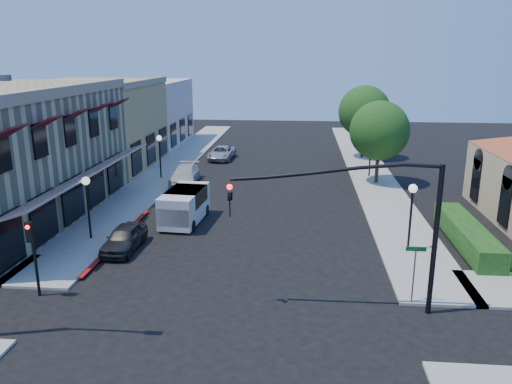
# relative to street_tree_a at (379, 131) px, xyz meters

# --- Properties ---
(ground) EXTENTS (120.00, 120.00, 0.00)m
(ground) POSITION_rel_street_tree_a_xyz_m (-8.80, -22.00, -4.19)
(ground) COLOR black
(ground) RESTS_ON ground
(sidewalk_left) EXTENTS (3.50, 50.00, 0.12)m
(sidewalk_left) POSITION_rel_street_tree_a_xyz_m (-17.55, 5.00, -4.13)
(sidewalk_left) COLOR gray
(sidewalk_left) RESTS_ON ground
(sidewalk_right) EXTENTS (3.50, 50.00, 0.12)m
(sidewalk_right) POSITION_rel_street_tree_a_xyz_m (-0.05, 5.00, -4.13)
(sidewalk_right) COLOR gray
(sidewalk_right) RESTS_ON ground
(curb_red_strip) EXTENTS (0.25, 10.00, 0.06)m
(curb_red_strip) POSITION_rel_street_tree_a_xyz_m (-15.70, -14.00, -4.19)
(curb_red_strip) COLOR maroon
(curb_red_strip) RESTS_ON ground
(yellow_stucco_building) EXTENTS (10.00, 12.00, 7.60)m
(yellow_stucco_building) POSITION_rel_street_tree_a_xyz_m (-24.30, 4.00, -0.39)
(yellow_stucco_building) COLOR tan
(yellow_stucco_building) RESTS_ON ground
(pink_stucco_building) EXTENTS (10.00, 12.00, 7.00)m
(pink_stucco_building) POSITION_rel_street_tree_a_xyz_m (-24.30, 16.00, -0.69)
(pink_stucco_building) COLOR beige
(pink_stucco_building) RESTS_ON ground
(hedge) EXTENTS (1.40, 8.00, 1.10)m
(hedge) POSITION_rel_street_tree_a_xyz_m (2.90, -13.00, -4.19)
(hedge) COLOR #144413
(hedge) RESTS_ON ground
(street_tree_a) EXTENTS (4.56, 4.56, 6.48)m
(street_tree_a) POSITION_rel_street_tree_a_xyz_m (0.00, 0.00, 0.00)
(street_tree_a) COLOR #392117
(street_tree_a) RESTS_ON ground
(street_tree_b) EXTENTS (4.94, 4.94, 7.02)m
(street_tree_b) POSITION_rel_street_tree_a_xyz_m (0.00, 10.00, 0.35)
(street_tree_b) COLOR #392117
(street_tree_b) RESTS_ON ground
(signal_mast_arm) EXTENTS (8.01, 0.39, 6.00)m
(signal_mast_arm) POSITION_rel_street_tree_a_xyz_m (-2.94, -20.50, -0.11)
(signal_mast_arm) COLOR black
(signal_mast_arm) RESTS_ON ground
(secondary_signal) EXTENTS (0.28, 0.42, 3.32)m
(secondary_signal) POSITION_rel_street_tree_a_xyz_m (-16.80, -20.59, -1.88)
(secondary_signal) COLOR black
(secondary_signal) RESTS_ON ground
(street_name_sign) EXTENTS (0.80, 0.06, 2.50)m
(street_name_sign) POSITION_rel_street_tree_a_xyz_m (-1.30, -19.80, -2.50)
(street_name_sign) COLOR #595B5E
(street_name_sign) RESTS_ON ground
(lamppost_left_near) EXTENTS (0.44, 0.44, 3.57)m
(lamppost_left_near) POSITION_rel_street_tree_a_xyz_m (-17.30, -14.00, -1.46)
(lamppost_left_near) COLOR black
(lamppost_left_near) RESTS_ON ground
(lamppost_left_far) EXTENTS (0.44, 0.44, 3.57)m
(lamppost_left_far) POSITION_rel_street_tree_a_xyz_m (-17.30, 0.00, -1.46)
(lamppost_left_far) COLOR black
(lamppost_left_far) RESTS_ON ground
(lamppost_right_near) EXTENTS (0.44, 0.44, 3.57)m
(lamppost_right_near) POSITION_rel_street_tree_a_xyz_m (-0.30, -14.00, -1.46)
(lamppost_right_near) COLOR black
(lamppost_right_near) RESTS_ON ground
(lamppost_right_far) EXTENTS (0.44, 0.44, 3.57)m
(lamppost_right_far) POSITION_rel_street_tree_a_xyz_m (-0.30, 2.00, -1.46)
(lamppost_right_far) COLOR black
(lamppost_right_far) RESTS_ON ground
(white_van) EXTENTS (2.28, 4.65, 2.00)m
(white_van) POSITION_rel_street_tree_a_xyz_m (-12.84, -10.61, -3.04)
(white_van) COLOR silver
(white_van) RESTS_ON ground
(parked_car_a) EXTENTS (1.63, 3.85, 1.30)m
(parked_car_a) POSITION_rel_street_tree_a_xyz_m (-14.96, -15.19, -3.54)
(parked_car_a) COLOR black
(parked_car_a) RESTS_ON ground
(parked_car_b) EXTENTS (1.28, 3.43, 1.12)m
(parked_car_b) POSITION_rel_street_tree_a_xyz_m (-13.60, -9.00, -3.63)
(parked_car_b) COLOR #929697
(parked_car_b) RESTS_ON ground
(parked_car_c) EXTENTS (2.17, 4.82, 1.37)m
(parked_car_c) POSITION_rel_street_tree_a_xyz_m (-15.00, -1.26, -3.51)
(parked_car_c) COLOR #BBBAB8
(parked_car_c) RESTS_ON ground
(parked_car_d) EXTENTS (2.40, 4.66, 1.26)m
(parked_car_d) POSITION_rel_street_tree_a_xyz_m (-13.60, 8.21, -3.57)
(parked_car_d) COLOR #B7B9BD
(parked_car_d) RESTS_ON ground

